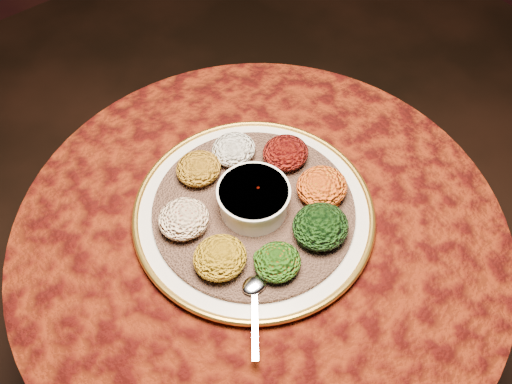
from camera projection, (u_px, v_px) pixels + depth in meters
table at (260, 276)px, 1.24m from camera, size 0.96×0.96×0.73m
platter at (254, 213)px, 1.10m from camera, size 0.59×0.59×0.02m
injera at (254, 210)px, 1.10m from camera, size 0.41×0.41×0.01m
stew_bowl at (254, 198)px, 1.06m from camera, size 0.14×0.14×0.06m
spoon at (255, 290)px, 0.98m from camera, size 0.11×0.13×0.01m
portion_ayib at (234, 149)px, 1.15m from camera, size 0.09×0.09×0.04m
portion_kitfo at (286, 153)px, 1.14m from camera, size 0.09×0.09×0.05m
portion_tikil at (322, 187)px, 1.09m from camera, size 0.10×0.10×0.05m
portion_gomen at (320, 226)px, 1.04m from camera, size 0.11×0.10×0.05m
portion_mixveg at (277, 262)px, 1.00m from camera, size 0.09×0.08×0.04m
portion_kik at (220, 258)px, 1.00m from camera, size 0.10×0.09×0.05m
portion_timatim at (184, 219)px, 1.05m from camera, size 0.10×0.09×0.05m
portion_shiro at (198, 168)px, 1.12m from camera, size 0.09×0.09×0.04m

